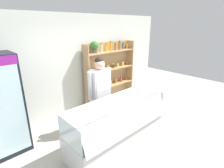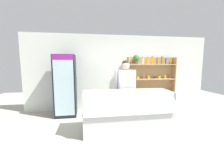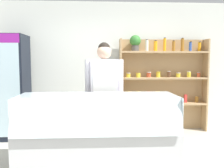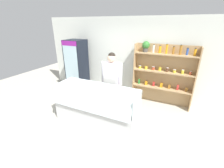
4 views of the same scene
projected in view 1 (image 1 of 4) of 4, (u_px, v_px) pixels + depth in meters
name	position (u px, v px, depth m)	size (l,w,h in m)	color
ground_plane	(128.00, 141.00, 3.82)	(12.00, 12.00, 0.00)	#B7B2A3
back_wall	(74.00, 65.00, 4.80)	(6.80, 0.10, 2.70)	silver
drinks_fridge	(3.00, 106.00, 3.28)	(0.66, 0.64, 1.95)	black
shelving_unit	(108.00, 69.00, 5.42)	(1.82, 0.29, 1.99)	tan
deli_display_case	(117.00, 132.00, 3.61)	(2.18, 0.81, 1.01)	silver
shop_clerk	(100.00, 89.00, 3.90)	(0.63, 0.25, 1.77)	#4C4233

